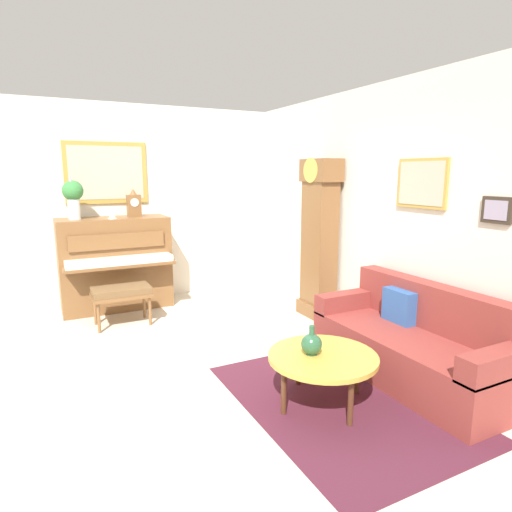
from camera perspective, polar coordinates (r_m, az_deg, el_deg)
ground_plane at (r=4.41m, az=-10.90°, el=-14.89°), size 6.40×6.00×0.10m
wall_left at (r=6.53m, az=-17.78°, el=6.50°), size 0.13×4.90×2.80m
wall_back at (r=5.16m, az=15.16°, el=5.54°), size 5.30×0.13×2.80m
area_rug at (r=3.83m, az=10.98°, el=-18.14°), size 2.10×1.50×0.01m
piano at (r=6.25m, az=-17.98°, el=-0.88°), size 0.87×1.44×1.26m
piano_bench at (r=5.56m, az=-17.25°, el=-4.67°), size 0.42×0.70×0.48m
grandfather_clock at (r=5.61m, az=8.30°, el=1.68°), size 0.52×0.34×2.03m
couch at (r=4.29m, az=20.08°, el=-10.81°), size 1.90×0.80×0.84m
coffee_table at (r=3.61m, az=8.77°, el=-13.12°), size 0.88×0.88×0.42m
mantel_clock at (r=6.20m, az=-15.75°, el=6.56°), size 0.13×0.18×0.38m
flower_vase at (r=6.09m, az=-22.91°, el=7.39°), size 0.26×0.26×0.58m
teacup at (r=6.03m, az=-18.34°, el=4.89°), size 0.12×0.12×0.06m
green_jug at (r=3.56m, az=7.31°, el=-11.40°), size 0.17×0.17×0.24m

